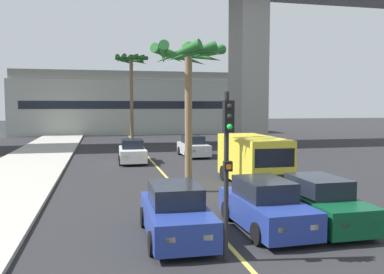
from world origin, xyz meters
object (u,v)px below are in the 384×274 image
(car_queue_front, at_px, (265,206))
(palm_tree_mid_median, at_px, (188,65))
(traffic_light_median_near, at_px, (227,153))
(palm_tree_near_median, at_px, (131,68))
(car_queue_fifth, at_px, (193,147))
(car_queue_second, at_px, (132,152))
(car_queue_fourth, at_px, (175,213))
(delivery_van, at_px, (253,159))
(car_queue_third, at_px, (320,203))

(car_queue_front, xyz_separation_m, palm_tree_mid_median, (-1.18, 5.89, 4.90))
(traffic_light_median_near, height_order, palm_tree_mid_median, palm_tree_mid_median)
(palm_tree_near_median, bearing_deg, palm_tree_mid_median, -88.37)
(car_queue_fifth, relative_size, palm_tree_near_median, 0.46)
(traffic_light_median_near, relative_size, palm_tree_mid_median, 0.63)
(car_queue_second, height_order, palm_tree_near_median, palm_tree_near_median)
(car_queue_fourth, height_order, palm_tree_mid_median, palm_tree_mid_median)
(car_queue_second, xyz_separation_m, car_queue_fourth, (0.05, -16.09, 0.00))
(car_queue_fourth, relative_size, delivery_van, 0.78)
(car_queue_second, bearing_deg, palm_tree_near_median, 85.86)
(traffic_light_median_near, bearing_deg, palm_tree_near_median, 89.81)
(car_queue_fifth, height_order, palm_tree_mid_median, palm_tree_mid_median)
(delivery_van, bearing_deg, car_queue_third, -92.37)
(car_queue_third, bearing_deg, palm_tree_near_median, 97.04)
(car_queue_fourth, distance_m, palm_tree_mid_median, 7.99)
(car_queue_fifth, height_order, palm_tree_near_median, palm_tree_near_median)
(car_queue_second, relative_size, car_queue_third, 1.01)
(car_queue_third, relative_size, delivery_van, 0.78)
(car_queue_second, distance_m, palm_tree_mid_median, 11.29)
(traffic_light_median_near, xyz_separation_m, palm_tree_mid_median, (0.81, 8.22, 2.91))
(car_queue_third, height_order, delivery_van, delivery_van)
(car_queue_third, distance_m, palm_tree_near_median, 31.37)
(delivery_van, xyz_separation_m, traffic_light_median_near, (-4.14, -8.99, 1.43))
(car_queue_fourth, bearing_deg, palm_tree_mid_median, 74.41)
(car_queue_third, distance_m, delivery_van, 6.70)
(car_queue_second, xyz_separation_m, delivery_van, (5.07, -9.24, 0.57))
(car_queue_front, height_order, car_queue_fifth, same)
(palm_tree_mid_median, bearing_deg, delivery_van, 13.02)
(car_queue_third, bearing_deg, traffic_light_median_near, -149.04)
(car_queue_second, xyz_separation_m, traffic_light_median_near, (0.94, -18.23, 1.99))
(palm_tree_near_median, bearing_deg, car_queue_second, -94.14)
(car_queue_fourth, relative_size, palm_tree_mid_median, 0.62)
(car_queue_fourth, xyz_separation_m, car_queue_fifth, (4.72, 18.40, 0.00))
(car_queue_third, relative_size, traffic_light_median_near, 0.98)
(palm_tree_near_median, bearing_deg, car_queue_front, -86.47)
(car_queue_third, xyz_separation_m, car_queue_fourth, (-4.75, -0.17, 0.00))
(car_queue_front, bearing_deg, traffic_light_median_near, -130.53)
(car_queue_fourth, distance_m, car_queue_fifth, 19.00)
(car_queue_fifth, height_order, delivery_van, delivery_van)
(traffic_light_median_near, height_order, palm_tree_near_median, palm_tree_near_median)
(car_queue_second, height_order, car_queue_fourth, same)
(car_queue_fourth, height_order, palm_tree_near_median, palm_tree_near_median)
(car_queue_fifth, bearing_deg, car_queue_front, -95.79)
(car_queue_third, relative_size, car_queue_fourth, 1.00)
(delivery_van, distance_m, traffic_light_median_near, 10.00)
(car_queue_second, bearing_deg, delivery_van, -61.24)
(car_queue_fourth, relative_size, palm_tree_near_median, 0.46)
(car_queue_second, xyz_separation_m, car_queue_third, (4.80, -15.91, 0.00))
(car_queue_second, height_order, delivery_van, delivery_van)
(palm_tree_near_median, xyz_separation_m, palm_tree_mid_median, (0.70, -24.47, -2.04))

